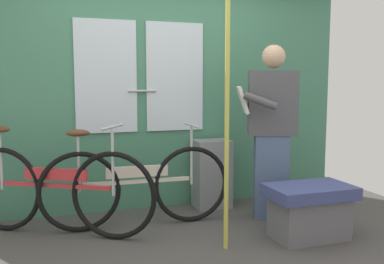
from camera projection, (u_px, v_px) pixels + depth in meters
ground_plane at (207, 258)px, 3.20m from camera, size 5.05×4.40×0.04m
train_door_wall at (159, 88)px, 4.36m from camera, size 4.05×0.28×2.38m
bicycle_near_door at (55, 190)px, 3.60m from camera, size 1.55×0.94×0.95m
bicycle_leaning_behind at (137, 186)px, 3.80m from camera, size 1.72×0.44×0.92m
passenger_reading_newspaper at (271, 128)px, 4.01m from camera, size 0.62×0.56×1.65m
trash_bin_by_wall at (212, 174)px, 4.42m from camera, size 0.37×0.28×0.71m
handrail_pole at (227, 100)px, 3.20m from camera, size 0.04×0.04×2.34m
bench_seat_corner at (309, 210)px, 3.54m from camera, size 0.70×0.44×0.45m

